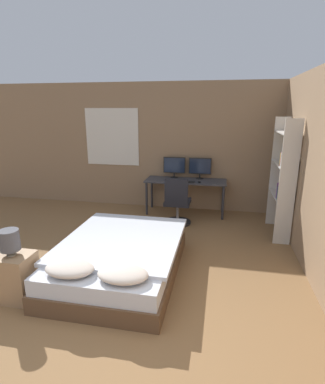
% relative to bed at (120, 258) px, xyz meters
% --- Properties ---
extents(ground_plane, '(20.00, 20.00, 0.00)m').
position_rel_bed_xyz_m(ground_plane, '(0.38, -1.45, -0.24)').
color(ground_plane, brown).
extents(wall_back, '(12.00, 0.08, 2.70)m').
position_rel_bed_xyz_m(wall_back, '(0.36, 2.97, 1.12)').
color(wall_back, '#8E7051').
rests_on(wall_back, ground_plane).
extents(bed, '(1.53, 2.08, 0.55)m').
position_rel_bed_xyz_m(bed, '(0.00, 0.00, 0.00)').
color(bed, brown).
rests_on(bed, ground_plane).
extents(nightstand, '(0.44, 0.36, 0.56)m').
position_rel_bed_xyz_m(nightstand, '(-1.02, -0.75, 0.04)').
color(nightstand, '#997551').
rests_on(nightstand, ground_plane).
extents(bedside_lamp, '(0.22, 0.22, 0.30)m').
position_rel_bed_xyz_m(bedside_lamp, '(-1.02, -0.75, 0.50)').
color(bedside_lamp, gray).
rests_on(bedside_lamp, nightstand).
extents(desk, '(1.67, 0.58, 0.72)m').
position_rel_bed_xyz_m(desk, '(0.56, 2.61, 0.40)').
color(desk, '#38383D').
rests_on(desk, ground_plane).
extents(monitor_left, '(0.47, 0.16, 0.44)m').
position_rel_bed_xyz_m(monitor_left, '(0.28, 2.80, 0.74)').
color(monitor_left, black).
rests_on(monitor_left, desk).
extents(monitor_right, '(0.47, 0.16, 0.44)m').
position_rel_bed_xyz_m(monitor_right, '(0.83, 2.80, 0.74)').
color(monitor_right, black).
rests_on(monitor_right, desk).
extents(keyboard, '(0.41, 0.13, 0.02)m').
position_rel_bed_xyz_m(keyboard, '(0.56, 2.42, 0.50)').
color(keyboard, black).
rests_on(keyboard, desk).
extents(computer_mouse, '(0.07, 0.05, 0.04)m').
position_rel_bed_xyz_m(computer_mouse, '(0.85, 2.42, 0.50)').
color(computer_mouse, black).
rests_on(computer_mouse, desk).
extents(office_chair, '(0.52, 0.52, 0.93)m').
position_rel_bed_xyz_m(office_chair, '(0.48, 1.93, 0.14)').
color(office_chair, black).
rests_on(office_chair, ground_plane).
extents(bookshelf, '(0.26, 0.92, 2.02)m').
position_rel_bed_xyz_m(bookshelf, '(2.30, 1.76, 0.86)').
color(bookshelf, beige).
rests_on(bookshelf, ground_plane).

